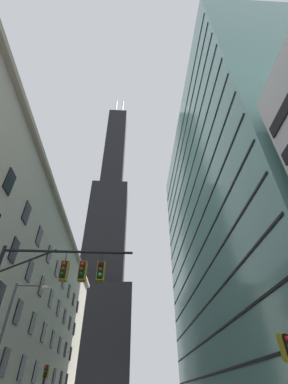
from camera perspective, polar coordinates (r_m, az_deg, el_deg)
dark_skyscraper at (r=121.68m, az=-8.57°, el=-13.67°), size 25.32×25.32×172.60m
glass_office_midrise at (r=54.04m, az=19.69°, el=-4.94°), size 18.69×53.72×58.35m
traffic_signal_mast at (r=15.11m, az=-19.20°, el=-18.53°), size 7.30×0.63×7.96m
traffic_light_far_left at (r=30.18m, az=-20.54°, el=-33.05°), size 0.40×0.63×3.76m
street_lamppost at (r=21.76m, az=-27.42°, el=-25.37°), size 2.48×0.32×7.98m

